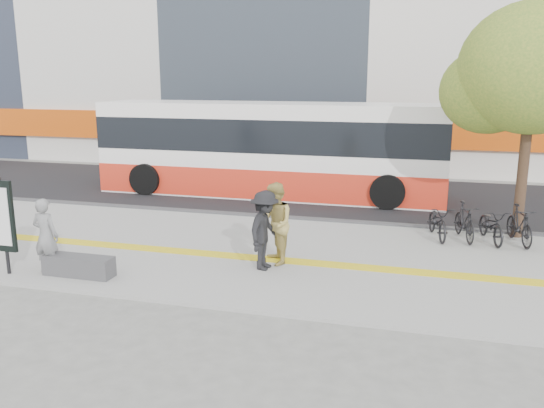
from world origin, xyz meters
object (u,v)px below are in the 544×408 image
(bench, at_px, (79,266))
(pedestrian_tan, at_px, (275,224))
(street_tree, at_px, (531,71))
(bus, at_px, (270,152))
(signboard, at_px, (3,218))
(pedestrian_dark, at_px, (265,230))
(seated_woman, at_px, (46,236))

(bench, distance_m, pedestrian_tan, 4.49)
(street_tree, height_order, bus, street_tree)
(signboard, distance_m, bus, 10.53)
(pedestrian_tan, bearing_deg, pedestrian_dark, -44.53)
(signboard, height_order, street_tree, street_tree)
(bus, xyz_separation_m, pedestrian_tan, (2.30, -7.74, -0.61))
(signboard, height_order, pedestrian_tan, signboard)
(bench, bearing_deg, street_tree, 31.62)
(bench, xyz_separation_m, street_tree, (9.78, 6.02, 4.21))
(bench, bearing_deg, signboard, -169.19)
(pedestrian_tan, bearing_deg, bus, 168.20)
(bench, height_order, signboard, signboard)
(bench, height_order, pedestrian_dark, pedestrian_dark)
(street_tree, relative_size, seated_woman, 3.71)
(street_tree, bearing_deg, bus, 155.60)
(signboard, xyz_separation_m, bus, (3.27, 10.01, 0.29))
(bench, height_order, bus, bus)
(bench, bearing_deg, pedestrian_dark, 21.72)
(signboard, relative_size, street_tree, 0.35)
(signboard, bearing_deg, street_tree, 29.07)
(bus, relative_size, pedestrian_tan, 6.61)
(signboard, bearing_deg, bus, 71.91)
(signboard, bearing_deg, seated_woman, 21.96)
(seated_woman, height_order, pedestrian_dark, pedestrian_dark)
(bench, height_order, pedestrian_tan, pedestrian_tan)
(signboard, xyz_separation_m, pedestrian_tan, (5.57, 2.26, -0.32))
(pedestrian_tan, bearing_deg, seated_woman, -96.17)
(pedestrian_tan, distance_m, pedestrian_dark, 0.45)
(seated_woman, bearing_deg, bus, -102.71)
(pedestrian_tan, bearing_deg, bench, -92.05)
(street_tree, xyz_separation_m, pedestrian_dark, (-5.94, -4.49, -3.52))
(seated_woman, relative_size, pedestrian_tan, 0.88)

